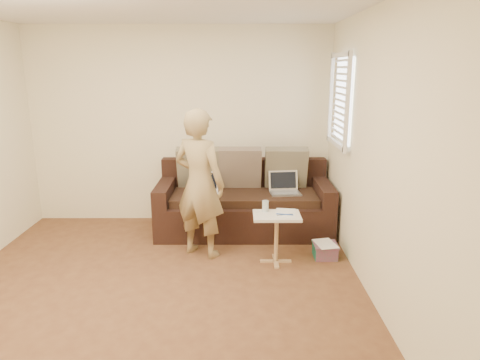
{
  "coord_description": "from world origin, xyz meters",
  "views": [
    {
      "loc": [
        0.79,
        -3.47,
        2.06
      ],
      "look_at": [
        0.8,
        1.4,
        0.78
      ],
      "focal_mm": 32.0,
      "sensor_mm": 36.0,
      "label": 1
    }
  ],
  "objects_px": {
    "sofa": "(244,199)",
    "laptop_silver": "(285,194)",
    "side_table": "(276,239)",
    "drinking_glass": "(265,206)",
    "striped_box": "(325,250)",
    "laptop_white": "(204,194)",
    "person": "(200,184)"
  },
  "relations": [
    {
      "from": "sofa",
      "to": "laptop_silver",
      "type": "relative_size",
      "value": 5.84
    },
    {
      "from": "side_table",
      "to": "drinking_glass",
      "type": "relative_size",
      "value": 4.59
    },
    {
      "from": "side_table",
      "to": "striped_box",
      "type": "height_order",
      "value": "side_table"
    },
    {
      "from": "laptop_white",
      "to": "striped_box",
      "type": "bearing_deg",
      "value": -31.33
    },
    {
      "from": "striped_box",
      "to": "person",
      "type": "bearing_deg",
      "value": 175.79
    },
    {
      "from": "sofa",
      "to": "person",
      "type": "relative_size",
      "value": 1.32
    },
    {
      "from": "sofa",
      "to": "side_table",
      "type": "distance_m",
      "value": 1.01
    },
    {
      "from": "sofa",
      "to": "laptop_silver",
      "type": "xyz_separation_m",
      "value": [
        0.52,
        -0.07,
        0.1
      ]
    },
    {
      "from": "drinking_glass",
      "to": "side_table",
      "type": "bearing_deg",
      "value": -40.69
    },
    {
      "from": "laptop_white",
      "to": "side_table",
      "type": "relative_size",
      "value": 0.66
    },
    {
      "from": "person",
      "to": "striped_box",
      "type": "distance_m",
      "value": 1.59
    },
    {
      "from": "laptop_white",
      "to": "person",
      "type": "distance_m",
      "value": 0.72
    },
    {
      "from": "laptop_silver",
      "to": "laptop_white",
      "type": "distance_m",
      "value": 1.03
    },
    {
      "from": "side_table",
      "to": "person",
      "type": "bearing_deg",
      "value": 165.16
    },
    {
      "from": "laptop_silver",
      "to": "side_table",
      "type": "relative_size",
      "value": 0.68
    },
    {
      "from": "person",
      "to": "side_table",
      "type": "relative_size",
      "value": 3.01
    },
    {
      "from": "sofa",
      "to": "person",
      "type": "height_order",
      "value": "person"
    },
    {
      "from": "striped_box",
      "to": "drinking_glass",
      "type": "bearing_deg",
      "value": -178.46
    },
    {
      "from": "sofa",
      "to": "laptop_white",
      "type": "distance_m",
      "value": 0.52
    },
    {
      "from": "sofa",
      "to": "drinking_glass",
      "type": "relative_size",
      "value": 18.33
    },
    {
      "from": "sofa",
      "to": "drinking_glass",
      "type": "distance_m",
      "value": 0.89
    },
    {
      "from": "laptop_silver",
      "to": "drinking_glass",
      "type": "bearing_deg",
      "value": -116.68
    },
    {
      "from": "side_table",
      "to": "striped_box",
      "type": "relative_size",
      "value": 2.07
    },
    {
      "from": "laptop_white",
      "to": "drinking_glass",
      "type": "bearing_deg",
      "value": -49.77
    },
    {
      "from": "laptop_white",
      "to": "person",
      "type": "relative_size",
      "value": 0.22
    },
    {
      "from": "sofa",
      "to": "person",
      "type": "xyz_separation_m",
      "value": [
        -0.5,
        -0.73,
        0.41
      ]
    },
    {
      "from": "drinking_glass",
      "to": "laptop_silver",
      "type": "bearing_deg",
      "value": 68.98
    },
    {
      "from": "sofa",
      "to": "laptop_silver",
      "type": "distance_m",
      "value": 0.53
    },
    {
      "from": "drinking_glass",
      "to": "laptop_white",
      "type": "bearing_deg",
      "value": 133.39
    },
    {
      "from": "laptop_silver",
      "to": "striped_box",
      "type": "relative_size",
      "value": 1.42
    },
    {
      "from": "person",
      "to": "striped_box",
      "type": "height_order",
      "value": "person"
    },
    {
      "from": "sofa",
      "to": "side_table",
      "type": "bearing_deg",
      "value": -70.5
    }
  ]
}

